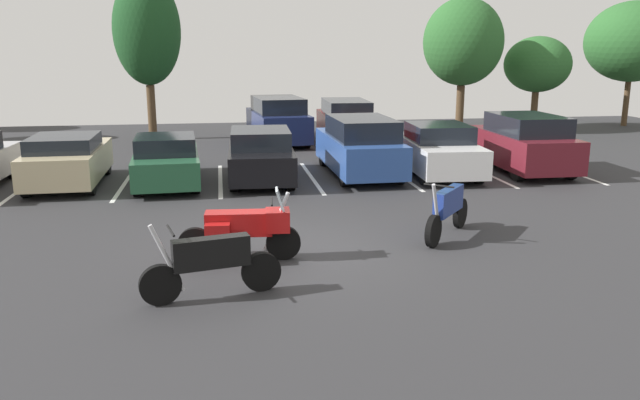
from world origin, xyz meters
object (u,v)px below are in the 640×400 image
at_px(motorcycle_touring, 244,227).
at_px(motorcycle_third, 211,263).
at_px(car_blue, 360,146).
at_px(car_black, 261,155).
at_px(car_green, 166,160).
at_px(car_champagne, 68,160).
at_px(car_far_red, 345,121).
at_px(car_far_navy, 278,120).
at_px(car_white, 438,150).
at_px(car_maroon, 523,143).
at_px(motorcycle_second, 448,209).

bearing_deg(motorcycle_touring, motorcycle_third, -108.49).
bearing_deg(car_blue, car_black, -174.66).
xyz_separation_m(car_green, car_blue, (5.77, 0.44, 0.20)).
relative_size(motorcycle_third, car_green, 0.49).
distance_m(car_champagne, car_far_red, 11.76).
bearing_deg(car_far_red, car_far_navy, 173.15).
height_order(car_black, car_blue, car_blue).
xyz_separation_m(motorcycle_third, car_green, (-1.34, 8.97, 0.11)).
xyz_separation_m(car_champagne, car_far_red, (9.40, 7.07, 0.15)).
height_order(car_champagne, car_black, car_black).
distance_m(car_blue, car_far_navy, 7.43).
bearing_deg(car_champagne, car_blue, 1.39).
bearing_deg(motorcycle_touring, car_white, 49.93).
xyz_separation_m(car_green, car_black, (2.71, 0.16, 0.05)).
bearing_deg(motorcycle_touring, car_far_red, 71.97).
height_order(motorcycle_touring, car_black, car_black).
distance_m(motorcycle_touring, car_maroon, 11.83).
height_order(car_blue, car_far_navy, car_far_navy).
bearing_deg(motorcycle_third, car_maroon, 43.70).
distance_m(car_green, car_black, 2.72).
bearing_deg(car_black, car_maroon, 1.02).
distance_m(car_maroon, car_far_navy, 10.23).
xyz_separation_m(motorcycle_second, car_maroon, (4.89, 6.65, 0.30)).
xyz_separation_m(motorcycle_touring, car_champagne, (-4.68, 7.46, 0.10)).
height_order(car_green, car_blue, car_blue).
height_order(car_white, car_maroon, car_maroon).
relative_size(car_green, car_blue, 0.92).
bearing_deg(car_far_red, car_champagne, -143.08).
bearing_deg(motorcycle_third, car_white, 53.32).
xyz_separation_m(car_blue, car_white, (2.42, -0.21, -0.14)).
xyz_separation_m(car_champagne, car_white, (10.95, -0.01, 0.02)).
bearing_deg(car_black, car_green, -176.63).
bearing_deg(motorcycle_touring, motorcycle_second, 11.69).
bearing_deg(car_far_navy, car_far_red, -6.85).
bearing_deg(car_blue, car_far_navy, 104.49).
bearing_deg(car_white, motorcycle_third, -126.68).
xyz_separation_m(car_green, car_far_navy, (3.91, 7.63, 0.25)).
relative_size(car_green, car_white, 0.97).
height_order(car_champagne, car_green, car_champagne).
relative_size(car_maroon, car_far_red, 0.97).
xyz_separation_m(motorcycle_second, car_champagne, (-8.90, 6.58, 0.15)).
xyz_separation_m(car_champagne, car_maroon, (13.80, 0.07, 0.15)).
height_order(motorcycle_third, car_green, car_green).
bearing_deg(motorcycle_third, car_far_navy, 81.20).
relative_size(car_white, car_maroon, 1.02).
distance_m(car_green, car_white, 8.19).
xyz_separation_m(motorcycle_third, car_white, (6.85, 9.20, 0.18)).
distance_m(car_black, car_far_navy, 7.57).
distance_m(car_far_navy, car_far_red, 2.76).
relative_size(car_champagne, car_far_red, 0.92).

